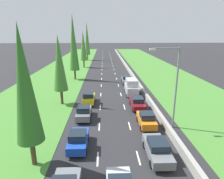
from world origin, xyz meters
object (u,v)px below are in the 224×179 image
poplar_tree_third (73,43)px  poplar_tree_second (59,63)px  orange_hatchback_right_lane (146,119)px  blue_hatchback_left_lane (78,140)px  grey_hatchback_left_lane (84,112)px  grey_sedan_right_lane (157,149)px  maroon_sedan_right_lane (137,103)px  poplar_tree_nearest (25,86)px  silver_van_right_lane (131,87)px  poplar_tree_fifth (87,39)px  poplar_tree_fourth (83,46)px  street_light_mast (173,83)px  yellow_hatchback_left_lane (89,98)px  grey_sedan_right_lane_sixth (126,80)px

poplar_tree_third → poplar_tree_second: bearing=-88.9°
orange_hatchback_right_lane → blue_hatchback_left_lane: 8.34m
grey_hatchback_left_lane → grey_sedan_right_lane: bearing=-49.1°
maroon_sedan_right_lane → poplar_tree_nearest: bearing=-131.1°
silver_van_right_lane → poplar_tree_fifth: poplar_tree_fifth is taller
poplar_tree_fourth → street_light_mast: 42.57m
orange_hatchback_right_lane → poplar_tree_fourth: bearing=105.4°
poplar_tree_nearest → street_light_mast: size_ratio=1.24×
grey_sedan_right_lane → silver_van_right_lane: (0.16, 17.67, 0.59)m
yellow_hatchback_left_lane → poplar_tree_third: (-4.31, 16.07, 7.41)m
orange_hatchback_right_lane → grey_sedan_right_lane_sixth: bearing=90.3°
orange_hatchback_right_lane → grey_sedan_right_lane: bearing=-92.9°
blue_hatchback_left_lane → silver_van_right_lane: (7.11, 15.97, 0.56)m
poplar_tree_nearest → grey_hatchback_left_lane: bearing=69.8°
grey_sedan_right_lane_sixth → poplar_tree_second: poplar_tree_second is taller
grey_sedan_right_lane_sixth → poplar_tree_fourth: (-10.87, 20.22, 5.72)m
grey_hatchback_left_lane → poplar_tree_nearest: size_ratio=0.35×
grey_sedan_right_lane_sixth → poplar_tree_fifth: (-11.05, 36.82, 7.35)m
blue_hatchback_left_lane → street_light_mast: size_ratio=0.43×
grey_hatchback_left_lane → poplar_tree_nearest: 10.93m
poplar_tree_fifth → poplar_tree_third: bearing=-90.5°
poplar_tree_fourth → poplar_tree_second: bearing=-90.3°
maroon_sedan_right_lane → orange_hatchback_right_lane: bearing=-88.9°
poplar_tree_fifth → grey_sedan_right_lane_sixth: bearing=-73.3°
grey_sedan_right_lane → poplar_tree_fourth: 47.32m
maroon_sedan_right_lane → blue_hatchback_left_lane: bearing=-126.2°
poplar_tree_fourth → street_light_mast: poplar_tree_fourth is taller
silver_van_right_lane → poplar_tree_third: (-11.33, 12.06, 6.85)m
silver_van_right_lane → poplar_tree_third: poplar_tree_third is taller
poplar_tree_fourth → grey_sedan_right_lane_sixth: bearing=-61.7°
poplar_tree_second → poplar_tree_third: poplar_tree_third is taller
grey_sedan_right_lane → grey_hatchback_left_lane: size_ratio=1.15×
orange_hatchback_right_lane → street_light_mast: (2.59, -0.42, 4.40)m
blue_hatchback_left_lane → grey_hatchback_left_lane: (-0.12, 6.47, 0.00)m
poplar_tree_third → poplar_tree_nearest: bearing=-88.3°
grey_sedan_right_lane → poplar_tree_nearest: poplar_tree_nearest is taller
silver_van_right_lane → yellow_hatchback_left_lane: bearing=-150.3°
grey_sedan_right_lane → poplar_tree_fifth: poplar_tree_fifth is taller
grey_hatchback_left_lane → poplar_tree_fifth: 54.81m
silver_van_right_lane → poplar_tree_nearest: 21.62m
grey_hatchback_left_lane → blue_hatchback_left_lane: bearing=-88.9°
grey_sedan_right_lane_sixth → poplar_tree_second: 17.15m
grey_hatchback_left_lane → poplar_tree_fourth: 38.18m
yellow_hatchback_left_lane → poplar_tree_third: 18.21m
orange_hatchback_right_lane → grey_hatchback_left_lane: same height
silver_van_right_lane → grey_sedan_right_lane_sixth: (0.02, 7.86, -0.59)m
grey_hatchback_left_lane → yellow_hatchback_left_lane: same height
grey_sedan_right_lane → yellow_hatchback_left_lane: yellow_hatchback_left_lane is taller
poplar_tree_fourth → poplar_tree_fifth: poplar_tree_fifth is taller
silver_van_right_lane → yellow_hatchback_left_lane: silver_van_right_lane is taller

